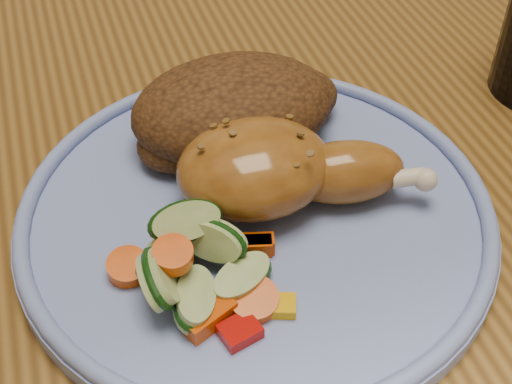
# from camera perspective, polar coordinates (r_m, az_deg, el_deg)

# --- Properties ---
(dining_table) EXTENTS (0.90, 1.40, 0.75)m
(dining_table) POSITION_cam_1_polar(r_m,az_deg,el_deg) (0.60, 7.38, 0.16)
(dining_table) COLOR brown
(dining_table) RESTS_ON ground
(chair_far) EXTENTS (0.42, 0.42, 0.91)m
(chair_far) POSITION_cam_1_polar(r_m,az_deg,el_deg) (1.18, -5.89, 14.10)
(chair_far) COLOR #4C2D16
(chair_far) RESTS_ON ground
(plate) EXTENTS (0.29, 0.29, 0.01)m
(plate) POSITION_cam_1_polar(r_m,az_deg,el_deg) (0.44, -0.00, -1.96)
(plate) COLOR #6E83C7
(plate) RESTS_ON dining_table
(plate_rim) EXTENTS (0.29, 0.29, 0.01)m
(plate_rim) POSITION_cam_1_polar(r_m,az_deg,el_deg) (0.44, -0.00, -0.95)
(plate_rim) COLOR #6E83C7
(plate_rim) RESTS_ON plate
(chicken_leg) EXTENTS (0.15, 0.08, 0.05)m
(chicken_leg) POSITION_cam_1_polar(r_m,az_deg,el_deg) (0.43, 1.68, 1.86)
(chicken_leg) COLOR #91591E
(chicken_leg) RESTS_ON plate
(rice_pilaf) EXTENTS (0.15, 0.10, 0.06)m
(rice_pilaf) POSITION_cam_1_polar(r_m,az_deg,el_deg) (0.48, -1.56, 6.62)
(rice_pilaf) COLOR #4D2C13
(rice_pilaf) RESTS_ON plate
(vegetable_pile) EXTENTS (0.10, 0.10, 0.05)m
(vegetable_pile) POSITION_cam_1_polar(r_m,az_deg,el_deg) (0.39, -4.73, -5.95)
(vegetable_pile) COLOR #A50A05
(vegetable_pile) RESTS_ON plate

